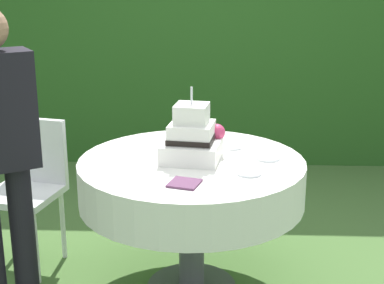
# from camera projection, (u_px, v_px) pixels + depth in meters

# --- Properties ---
(foliage_hedge) EXTENTS (6.01, 0.65, 2.26)m
(foliage_hedge) POSITION_uv_depth(u_px,v_px,m) (204.00, 38.00, 5.39)
(foliage_hedge) COLOR #28561E
(foliage_hedge) RESTS_ON ground_plane
(cake_table) EXTENTS (1.22, 1.22, 0.77)m
(cake_table) POSITION_uv_depth(u_px,v_px,m) (192.00, 182.00, 3.13)
(cake_table) COLOR #4C4C51
(cake_table) RESTS_ON ground_plane
(wedding_cake) EXTENTS (0.34, 0.34, 0.40)m
(wedding_cake) POSITION_uv_depth(u_px,v_px,m) (194.00, 139.00, 3.07)
(wedding_cake) COLOR white
(wedding_cake) RESTS_ON cake_table
(serving_plate_near) EXTENTS (0.13, 0.13, 0.01)m
(serving_plate_near) POSITION_uv_depth(u_px,v_px,m) (249.00, 173.00, 2.88)
(serving_plate_near) COLOR white
(serving_plate_near) RESTS_ON cake_table
(serving_plate_far) EXTENTS (0.11, 0.11, 0.01)m
(serving_plate_far) POSITION_uv_depth(u_px,v_px,m) (232.00, 147.00, 3.29)
(serving_plate_far) COLOR white
(serving_plate_far) RESTS_ON cake_table
(serving_plate_left) EXTENTS (0.13, 0.13, 0.01)m
(serving_plate_left) POSITION_uv_depth(u_px,v_px,m) (268.00, 158.00, 3.11)
(serving_plate_left) COLOR white
(serving_plate_left) RESTS_ON cake_table
(napkin_stack) EXTENTS (0.17, 0.17, 0.01)m
(napkin_stack) POSITION_uv_depth(u_px,v_px,m) (184.00, 183.00, 2.74)
(napkin_stack) COLOR #603856
(napkin_stack) RESTS_ON cake_table
(garden_chair) EXTENTS (0.48, 0.48, 0.89)m
(garden_chair) POSITION_uv_depth(u_px,v_px,m) (29.00, 179.00, 3.48)
(garden_chair) COLOR white
(garden_chair) RESTS_ON ground_plane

